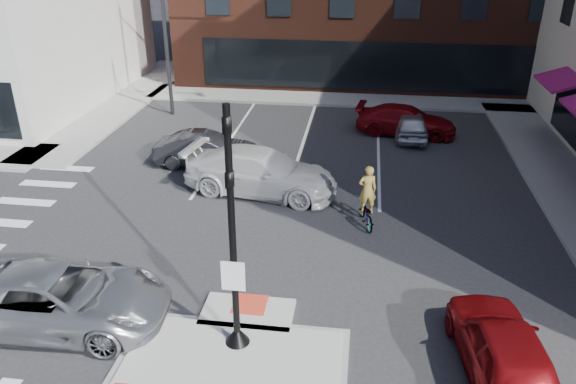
# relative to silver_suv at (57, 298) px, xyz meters

# --- Properties ---
(ground) EXTENTS (120.00, 120.00, 0.00)m
(ground) POSITION_rel_silver_suv_xyz_m (4.68, -0.63, -0.79)
(ground) COLOR #28282B
(ground) RESTS_ON ground
(refuge_island) EXTENTS (5.40, 4.65, 0.13)m
(refuge_island) POSITION_rel_silver_suv_xyz_m (4.68, -0.89, -0.74)
(refuge_island) COLOR gray
(refuge_island) RESTS_ON ground
(sidewalk_n) EXTENTS (26.00, 3.00, 0.15)m
(sidewalk_n) POSITION_rel_silver_suv_xyz_m (7.68, 21.37, -0.71)
(sidewalk_n) COLOR gray
(sidewalk_n) RESTS_ON ground
(signal_pole) EXTENTS (0.60, 0.60, 5.98)m
(signal_pole) POSITION_rel_silver_suv_xyz_m (4.68, -0.23, 1.57)
(signal_pole) COLOR black
(signal_pole) RESTS_ON refuge_island
(silver_suv) EXTENTS (5.79, 2.91, 1.57)m
(silver_suv) POSITION_rel_silver_suv_xyz_m (0.00, 0.00, 0.00)
(silver_suv) COLOR #A6A8AD
(silver_suv) RESTS_ON ground
(red_sedan) EXTENTS (2.22, 4.59, 1.51)m
(red_sedan) POSITION_rel_silver_suv_xyz_m (10.79, -0.46, -0.03)
(red_sedan) COLOR maroon
(red_sedan) RESTS_ON ground
(white_pickup) EXTENTS (6.11, 3.25, 1.69)m
(white_pickup) POSITION_rel_silver_suv_xyz_m (3.68, 8.41, 0.06)
(white_pickup) COLOR silver
(white_pickup) RESTS_ON ground
(bg_car_dark) EXTENTS (4.34, 1.72, 1.41)m
(bg_car_dark) POSITION_rel_silver_suv_xyz_m (0.92, 10.71, -0.08)
(bg_car_dark) COLOR #25252A
(bg_car_dark) RESTS_ON ground
(bg_car_silver) EXTENTS (1.57, 3.78, 1.28)m
(bg_car_silver) POSITION_rel_silver_suv_xyz_m (9.68, 15.47, -0.15)
(bg_car_silver) COLOR silver
(bg_car_silver) RESTS_ON ground
(bg_car_red) EXTENTS (5.00, 2.58, 1.39)m
(bg_car_red) POSITION_rel_silver_suv_xyz_m (9.47, 15.87, -0.09)
(bg_car_red) COLOR maroon
(bg_car_red) RESTS_ON ground
(cyclist) EXTENTS (0.98, 1.80, 2.17)m
(cyclist) POSITION_rel_silver_suv_xyz_m (7.68, 6.37, -0.06)
(cyclist) COLOR #3F3F44
(cyclist) RESTS_ON ground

